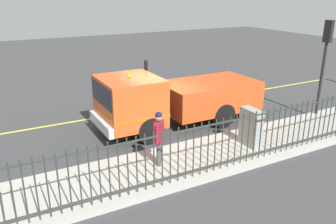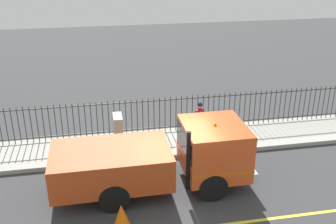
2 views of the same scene
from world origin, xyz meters
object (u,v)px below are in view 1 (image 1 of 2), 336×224
object	(u,v)px
utility_cabinet	(251,127)
traffic_light_near	(326,49)
worker_standing	(159,133)
traffic_cone	(183,100)
work_truck	(168,98)

from	to	relation	value
utility_cabinet	traffic_light_near	bearing A→B (deg)	103.52
worker_standing	traffic_cone	xyz separation A→B (m)	(-4.70, 3.59, -0.82)
worker_standing	traffic_cone	world-z (taller)	worker_standing
work_truck	traffic_light_near	distance (m)	6.57
utility_cabinet	work_truck	bearing A→B (deg)	-154.96
traffic_light_near	work_truck	bearing A→B (deg)	62.03
worker_standing	utility_cabinet	xyz separation A→B (m)	(0.20, 3.31, -0.39)
utility_cabinet	worker_standing	bearing A→B (deg)	-93.47
worker_standing	utility_cabinet	bearing A→B (deg)	-55.90
utility_cabinet	traffic_cone	world-z (taller)	utility_cabinet
traffic_light_near	utility_cabinet	size ratio (longest dim) A/B	3.02
work_truck	traffic_cone	bearing A→B (deg)	-43.75
traffic_cone	traffic_light_near	bearing A→B (deg)	48.57
work_truck	worker_standing	world-z (taller)	work_truck
work_truck	traffic_light_near	world-z (taller)	traffic_light_near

